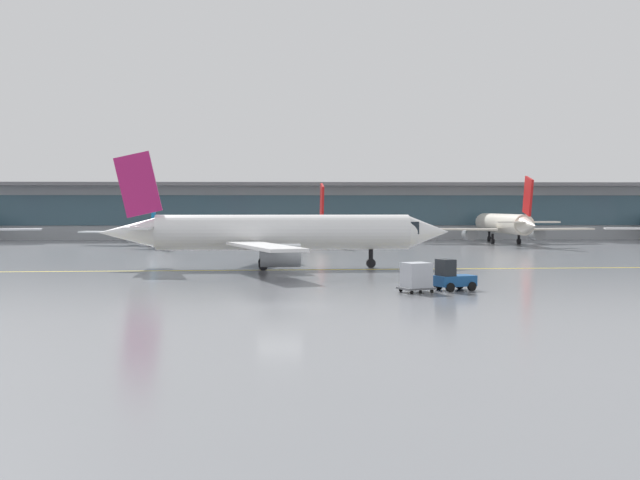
% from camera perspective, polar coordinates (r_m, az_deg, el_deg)
% --- Properties ---
extents(ground_plane, '(400.00, 400.00, 0.00)m').
position_cam_1_polar(ground_plane, '(44.25, -2.92, -4.80)').
color(ground_plane, slate).
extents(taxiway_centreline_stripe, '(109.87, 6.00, 0.01)m').
position_cam_1_polar(taxiway_centreline_stripe, '(69.20, -2.68, -2.18)').
color(taxiway_centreline_stripe, yellow).
rests_on(taxiway_centreline_stripe, ground_plane).
extents(terminal_concourse, '(174.56, 11.00, 9.60)m').
position_cam_1_polar(terminal_concourse, '(135.90, -2.21, 2.16)').
color(terminal_concourse, '#9EA3A8').
rests_on(terminal_concourse, ground_plane).
extents(gate_airplane_1, '(23.80, 25.60, 8.48)m').
position_cam_1_polar(gate_airplane_1, '(116.38, -11.33, 0.90)').
color(gate_airplane_1, white).
rests_on(gate_airplane_1, ground_plane).
extents(gate_airplane_2, '(24.62, 26.53, 8.79)m').
position_cam_1_polar(gate_airplane_2, '(117.48, -0.36, 1.00)').
color(gate_airplane_2, silver).
rests_on(gate_airplane_2, ground_plane).
extents(gate_airplane_3, '(27.39, 29.40, 9.76)m').
position_cam_1_polar(gate_airplane_3, '(121.55, 13.13, 1.13)').
color(gate_airplane_3, silver).
rests_on(gate_airplane_3, ground_plane).
extents(taxiing_regional_jet, '(31.72, 29.47, 10.51)m').
position_cam_1_polar(taxiing_regional_jet, '(71.00, -2.99, 0.48)').
color(taxiing_regional_jet, white).
rests_on(taxiing_regional_jet, ground_plane).
extents(baggage_tug, '(2.94, 2.38, 2.10)m').
position_cam_1_polar(baggage_tug, '(52.87, 9.56, -2.67)').
color(baggage_tug, '#194C8C').
rests_on(baggage_tug, ground_plane).
extents(cargo_dolly_lead, '(2.55, 2.28, 1.94)m').
position_cam_1_polar(cargo_dolly_lead, '(51.36, 6.99, -2.62)').
color(cargo_dolly_lead, '#595B60').
rests_on(cargo_dolly_lead, ground_plane).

